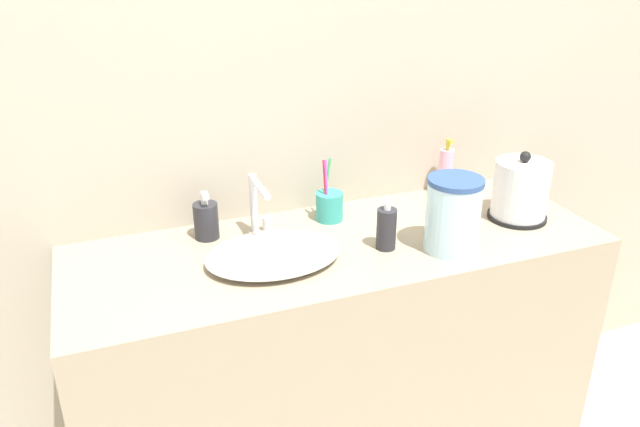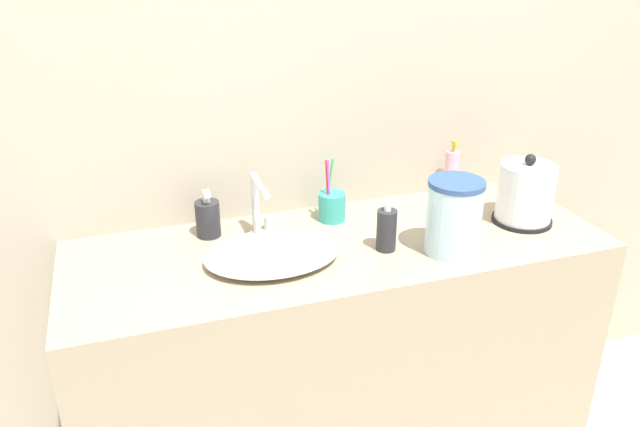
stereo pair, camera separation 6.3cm
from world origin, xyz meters
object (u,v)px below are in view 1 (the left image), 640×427
object	(u,v)px
shampoo_bottle	(206,220)
mouthwash_bottle	(386,228)
lotion_bottle	(446,172)
toothbrush_cup	(329,205)
electric_kettle	(520,192)
water_pitcher	(453,215)
faucet	(257,202)

from	to	relation	value
shampoo_bottle	mouthwash_bottle	size ratio (longest dim) A/B	0.87
shampoo_bottle	lotion_bottle	bearing A→B (deg)	2.91
toothbrush_cup	electric_kettle	bearing A→B (deg)	-19.86
electric_kettle	water_pitcher	distance (m)	0.31
electric_kettle	water_pitcher	world-z (taller)	electric_kettle
toothbrush_cup	water_pitcher	size ratio (longest dim) A/B	0.94
mouthwash_bottle	faucet	bearing A→B (deg)	146.58
electric_kettle	mouthwash_bottle	distance (m)	0.46
electric_kettle	shampoo_bottle	distance (m)	0.92
toothbrush_cup	lotion_bottle	size ratio (longest dim) A/B	1.02
mouthwash_bottle	water_pitcher	distance (m)	0.18
faucet	lotion_bottle	bearing A→B (deg)	6.78
lotion_bottle	water_pitcher	bearing A→B (deg)	-118.75
mouthwash_bottle	water_pitcher	xyz separation A→B (m)	(0.16, -0.07, 0.04)
shampoo_bottle	electric_kettle	bearing A→B (deg)	-12.70
lotion_bottle	water_pitcher	xyz separation A→B (m)	(-0.19, -0.34, 0.02)
shampoo_bottle	water_pitcher	xyz separation A→B (m)	(0.60, -0.30, 0.05)
faucet	electric_kettle	size ratio (longest dim) A/B	0.84
shampoo_bottle	water_pitcher	distance (m)	0.67
toothbrush_cup	water_pitcher	distance (m)	0.38
water_pitcher	shampoo_bottle	bearing A→B (deg)	153.26
mouthwash_bottle	toothbrush_cup	bearing A→B (deg)	108.54
faucet	lotion_bottle	distance (m)	0.65
electric_kettle	toothbrush_cup	distance (m)	0.56
lotion_bottle	water_pitcher	distance (m)	0.39
electric_kettle	faucet	bearing A→B (deg)	167.71
faucet	shampoo_bottle	bearing A→B (deg)	165.12
mouthwash_bottle	lotion_bottle	bearing A→B (deg)	38.35
faucet	water_pitcher	xyz separation A→B (m)	(0.46, -0.27, 0.00)
toothbrush_cup	lotion_bottle	bearing A→B (deg)	6.77
electric_kettle	shampoo_bottle	world-z (taller)	electric_kettle
faucet	mouthwash_bottle	bearing A→B (deg)	-33.42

